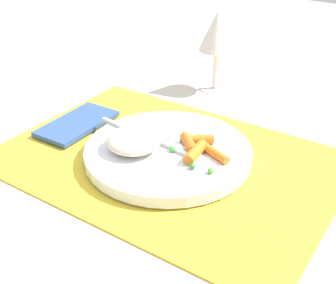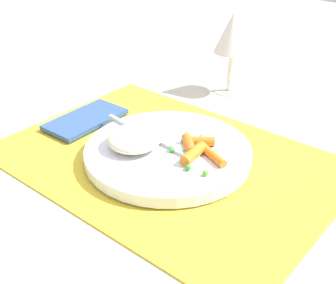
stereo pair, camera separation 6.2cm
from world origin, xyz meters
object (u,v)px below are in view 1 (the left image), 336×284
(rice_mound, at_px, (134,140))
(carrot_portion, at_px, (199,147))
(wine_glass, at_px, (217,33))
(napkin, at_px, (77,124))
(fork, at_px, (157,141))
(plate, at_px, (168,153))

(rice_mound, height_order, carrot_portion, rice_mound)
(wine_glass, bearing_deg, napkin, -111.46)
(wine_glass, xyz_separation_m, napkin, (-0.11, -0.29, -0.11))
(carrot_portion, height_order, fork, carrot_portion)
(plate, xyz_separation_m, napkin, (-0.19, -0.00, -0.00))
(plate, relative_size, fork, 1.29)
(rice_mound, bearing_deg, carrot_portion, 29.31)
(napkin, bearing_deg, plate, 0.52)
(wine_glass, height_order, napkin, wine_glass)
(plate, xyz_separation_m, fork, (-0.02, 0.00, 0.01))
(plate, xyz_separation_m, carrot_portion, (0.04, 0.02, 0.02))
(plate, distance_m, wine_glass, 0.32)
(fork, bearing_deg, plate, -5.65)
(plate, distance_m, carrot_portion, 0.05)
(carrot_portion, bearing_deg, napkin, -175.43)
(rice_mound, distance_m, carrot_portion, 0.10)
(rice_mound, bearing_deg, napkin, 168.90)
(rice_mound, xyz_separation_m, wine_glass, (-0.04, 0.32, 0.08))
(fork, bearing_deg, rice_mound, -119.60)
(fork, distance_m, napkin, 0.17)
(carrot_portion, relative_size, fork, 0.48)
(rice_mound, distance_m, fork, 0.04)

